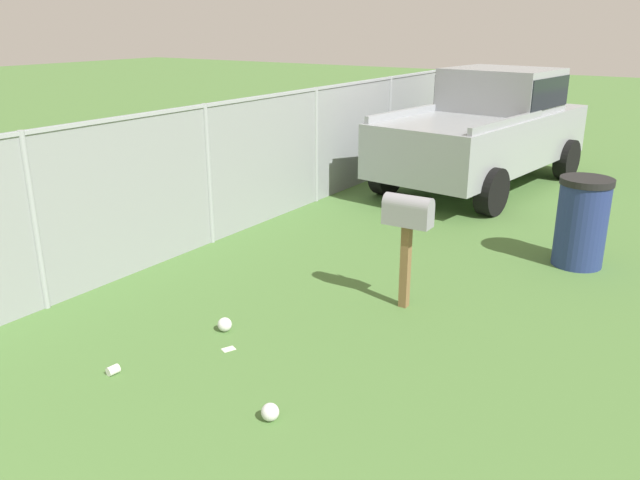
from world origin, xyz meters
TOP-DOWN VIEW (x-y plane):
  - mailbox at (6.67, 0.17)m, footprint 0.23×0.51m
  - pickup_truck at (12.39, 1.37)m, footprint 5.07×2.68m
  - trash_bin at (8.99, -1.08)m, footprint 0.63×0.63m
  - fence_section at (8.39, 3.33)m, footprint 12.96×0.07m
  - litter_wrapper_by_mailbox at (4.90, 1.10)m, footprint 0.14×0.13m
  - litter_bag_near_hydrant at (5.17, 1.38)m, footprint 0.14×0.14m
  - litter_bag_far_scatter at (4.23, 0.09)m, footprint 0.14×0.14m
  - litter_cup_midfield_a at (4.01, 1.64)m, footprint 0.11×0.09m

SIDE VIEW (x-z plane):
  - litter_wrapper_by_mailbox at x=4.90m, z-range 0.00..0.01m
  - litter_cup_midfield_a at x=4.01m, z-range 0.00..0.08m
  - litter_bag_near_hydrant at x=5.17m, z-range 0.00..0.14m
  - litter_bag_far_scatter at x=4.23m, z-range 0.00..0.14m
  - trash_bin at x=8.99m, z-range 0.00..1.12m
  - mailbox at x=6.67m, z-range 0.37..1.60m
  - fence_section at x=8.39m, z-range 0.07..1.96m
  - pickup_truck at x=12.39m, z-range 0.06..2.15m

